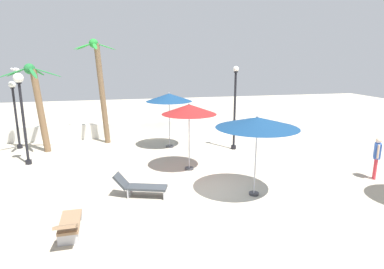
% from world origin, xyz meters
% --- Properties ---
extents(ground_plane, '(56.00, 56.00, 0.00)m').
position_xyz_m(ground_plane, '(0.00, 0.00, 0.00)').
color(ground_plane, '#B2A893').
extents(boundary_wall, '(25.20, 0.30, 0.93)m').
position_xyz_m(boundary_wall, '(0.00, 9.17, 0.46)').
color(boundary_wall, silver).
rests_on(boundary_wall, ground_plane).
extents(patio_umbrella_1, '(2.51, 2.51, 3.04)m').
position_xyz_m(patio_umbrella_1, '(-0.59, 6.26, 2.76)').
color(patio_umbrella_1, '#333338').
rests_on(patio_umbrella_1, ground_plane).
extents(patio_umbrella_2, '(2.92, 2.92, 2.94)m').
position_xyz_m(patio_umbrella_2, '(1.42, -0.82, 2.69)').
color(patio_umbrella_2, '#333338').
rests_on(patio_umbrella_2, ground_plane).
extents(patio_umbrella_3, '(2.38, 2.38, 2.99)m').
position_xyz_m(patio_umbrella_3, '(-0.31, 2.40, 2.71)').
color(patio_umbrella_3, '#333338').
rests_on(patio_umbrella_3, ground_plane).
extents(palm_tree_0, '(2.90, 2.94, 4.60)m').
position_xyz_m(palm_tree_0, '(-7.33, 6.83, 2.87)').
color(palm_tree_0, brown).
rests_on(palm_tree_0, ground_plane).
extents(palm_tree_1, '(2.24, 2.36, 5.88)m').
position_xyz_m(palm_tree_1, '(-4.23, 8.03, 3.54)').
color(palm_tree_1, brown).
rests_on(palm_tree_1, ground_plane).
extents(lamp_post_0, '(0.35, 0.35, 3.67)m').
position_xyz_m(lamp_post_0, '(-8.71, 7.82, 2.21)').
color(lamp_post_0, black).
rests_on(lamp_post_0, ground_plane).
extents(lamp_post_1, '(0.30, 0.30, 4.45)m').
position_xyz_m(lamp_post_1, '(2.75, 5.10, 2.41)').
color(lamp_post_1, black).
rests_on(lamp_post_1, ground_plane).
extents(lamp_post_2, '(0.44, 0.44, 4.22)m').
position_xyz_m(lamp_post_2, '(-7.53, 4.76, 2.89)').
color(lamp_post_2, black).
rests_on(lamp_post_2, ground_plane).
extents(lounge_chair_0, '(1.97, 1.10, 0.84)m').
position_xyz_m(lounge_chair_0, '(-2.64, -0.05, 0.38)').
color(lounge_chair_0, '#B7B7BC').
rests_on(lounge_chair_0, ground_plane).
extents(lounge_chair_1, '(0.61, 1.87, 0.82)m').
position_xyz_m(lounge_chair_1, '(-4.75, -2.38, 0.40)').
color(lounge_chair_1, '#B7B7BC').
rests_on(lounge_chair_1, ground_plane).
extents(guest_0, '(0.41, 0.47, 1.76)m').
position_xyz_m(guest_0, '(6.91, -0.41, 1.07)').
color(guest_0, '#D8333F').
rests_on(guest_0, ground_plane).
extents(seagull_0, '(0.38, 0.93, 0.14)m').
position_xyz_m(seagull_0, '(-7.93, 5.90, 4.34)').
color(seagull_0, white).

